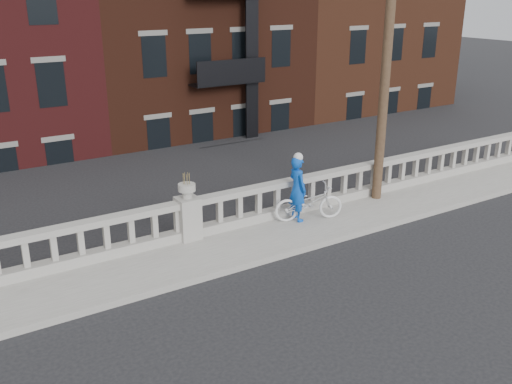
% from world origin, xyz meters
% --- Properties ---
extents(ground, '(120.00, 120.00, 0.00)m').
position_xyz_m(ground, '(0.00, 0.00, 0.00)').
color(ground, black).
rests_on(ground, ground).
extents(sidewalk, '(32.00, 2.20, 0.15)m').
position_xyz_m(sidewalk, '(0.00, 3.00, 0.07)').
color(sidewalk, gray).
rests_on(sidewalk, ground).
extents(balustrade, '(28.00, 0.34, 1.03)m').
position_xyz_m(balustrade, '(0.00, 3.95, 0.64)').
color(balustrade, gray).
rests_on(balustrade, sidewalk).
extents(planter_pedestal, '(0.55, 0.55, 1.76)m').
position_xyz_m(planter_pedestal, '(0.00, 3.95, 0.83)').
color(planter_pedestal, gray).
rests_on(planter_pedestal, sidewalk).
extents(lower_level, '(80.00, 44.00, 20.80)m').
position_xyz_m(lower_level, '(0.56, 23.04, 2.63)').
color(lower_level, '#605E59').
rests_on(lower_level, ground).
extents(utility_pole, '(1.60, 0.28, 10.00)m').
position_xyz_m(utility_pole, '(6.20, 3.60, 5.24)').
color(utility_pole, '#422D1E').
rests_on(utility_pole, sidewalk).
extents(bicycle, '(2.04, 1.27, 1.01)m').
position_xyz_m(bicycle, '(3.37, 3.31, 0.66)').
color(bicycle, silver).
rests_on(bicycle, sidewalk).
extents(cyclist, '(0.46, 0.68, 1.82)m').
position_xyz_m(cyclist, '(3.08, 3.47, 1.06)').
color(cyclist, '#0C48B9').
rests_on(cyclist, sidewalk).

